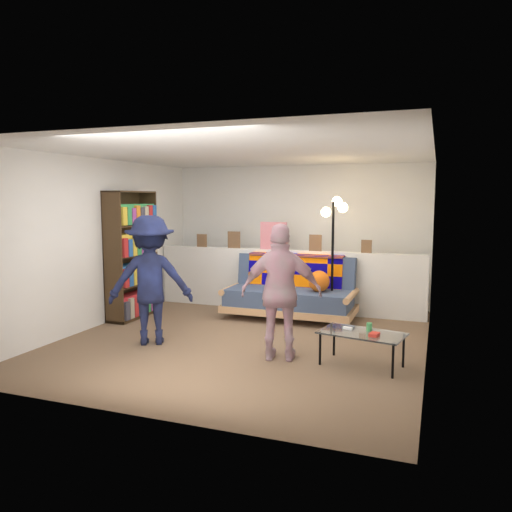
{
  "coord_description": "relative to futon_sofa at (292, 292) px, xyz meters",
  "views": [
    {
      "loc": [
        2.32,
        -5.94,
        1.83
      ],
      "look_at": [
        0.0,
        0.4,
        1.05
      ],
      "focal_mm": 35.0,
      "sensor_mm": 36.0,
      "label": 1
    }
  ],
  "objects": [
    {
      "name": "futon_sofa",
      "position": [
        0.0,
        0.0,
        0.0
      ],
      "size": [
        1.99,
        0.97,
        0.85
      ],
      "color": "tan",
      "rests_on": "ground"
    },
    {
      "name": "ledge_decor",
      "position": [
        -0.47,
        0.46,
        0.78
      ],
      "size": [
        2.97,
        0.02,
        0.45
      ],
      "color": "brown",
      "rests_on": "half_wall_ledge"
    },
    {
      "name": "coffee_table",
      "position": [
        1.34,
        -1.89,
        -0.05
      ],
      "size": [
        0.98,
        0.66,
        0.47
      ],
      "color": "black",
      "rests_on": "ground"
    },
    {
      "name": "person_left",
      "position": [
        -1.3,
        -1.91,
        0.41
      ],
      "size": [
        1.21,
        1.03,
        1.62
      ],
      "primitive_type": "imported",
      "rotation": [
        0.0,
        0.0,
        3.64
      ],
      "color": "black",
      "rests_on": "ground"
    },
    {
      "name": "person_right",
      "position": [
        0.44,
        -1.97,
        0.38
      ],
      "size": [
        0.97,
        0.56,
        1.55
      ],
      "primitive_type": "imported",
      "rotation": [
        0.0,
        0.0,
        3.35
      ],
      "color": "pink",
      "rests_on": "ground"
    },
    {
      "name": "room_shell",
      "position": [
        -0.25,
        -0.85,
        1.27
      ],
      "size": [
        4.6,
        5.05,
        2.45
      ],
      "color": "silver",
      "rests_on": "ground"
    },
    {
      "name": "half_wall_ledge",
      "position": [
        -0.25,
        0.48,
        0.1
      ],
      "size": [
        4.45,
        0.15,
        1.0
      ],
      "primitive_type": "cube",
      "color": "silver",
      "rests_on": "ground"
    },
    {
      "name": "bookshelf",
      "position": [
        -2.33,
        -0.79,
        0.51
      ],
      "size": [
        0.32,
        0.97,
        1.94
      ],
      "color": "#322010",
      "rests_on": "ground"
    },
    {
      "name": "ground",
      "position": [
        -0.25,
        -1.32,
        -0.4
      ],
      "size": [
        5.0,
        5.0,
        0.0
      ],
      "primitive_type": "plane",
      "color": "brown",
      "rests_on": "ground"
    },
    {
      "name": "floor_lamp",
      "position": [
        0.63,
        0.06,
        0.92
      ],
      "size": [
        0.41,
        0.33,
        1.86
      ],
      "color": "black",
      "rests_on": "ground"
    }
  ]
}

